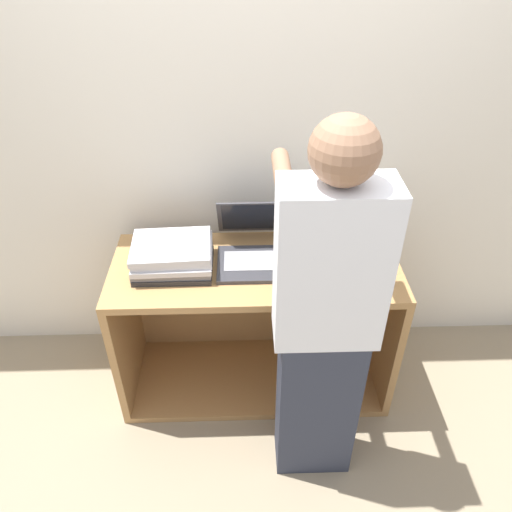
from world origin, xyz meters
name	(u,v)px	position (x,y,z in m)	size (l,w,h in m)	color
ground_plane	(257,420)	(0.00, 0.00, 0.00)	(12.00, 12.00, 0.00)	gray
wall_back	(253,152)	(0.00, 0.68, 1.20)	(8.00, 0.05, 2.40)	silver
cart	(255,316)	(0.00, 0.36, 0.40)	(1.38, 0.57, 0.80)	#A87A47
laptop_open	(255,248)	(0.00, 0.36, 0.85)	(0.36, 0.42, 0.26)	#333338
laptop_stack_left	(173,256)	(-0.38, 0.29, 0.86)	(0.38, 0.30, 0.13)	#232326
laptop_stack_right	(339,249)	(0.39, 0.28, 0.89)	(0.38, 0.30, 0.18)	slate
person	(324,326)	(0.25, -0.20, 0.87)	(0.40, 0.53, 1.72)	#2D3342
inventory_tag	(344,240)	(0.39, 0.22, 0.98)	(0.06, 0.02, 0.01)	red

